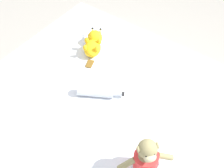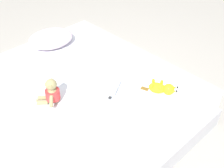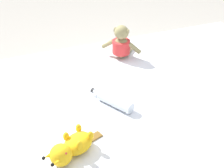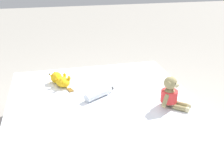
{
  "view_description": "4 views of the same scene",
  "coord_description": "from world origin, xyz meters",
  "px_view_note": "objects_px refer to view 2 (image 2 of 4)",
  "views": [
    {
      "loc": [
        -0.83,
        0.73,
        1.98
      ],
      "look_at": [
        -0.06,
        -0.33,
        0.55
      ],
      "focal_mm": 55.08,
      "sensor_mm": 36.0,
      "label": 1
    },
    {
      "loc": [
        -1.38,
        -1.73,
        2.07
      ],
      "look_at": [
        0.0,
        -0.29,
        0.5
      ],
      "focal_mm": 46.12,
      "sensor_mm": 36.0,
      "label": 2
    },
    {
      "loc": [
        1.31,
        -0.81,
        1.49
      ],
      "look_at": [
        -0.09,
        -0.26,
        0.49
      ],
      "focal_mm": 50.77,
      "sensor_mm": 36.0,
      "label": 3
    },
    {
      "loc": [
        0.35,
        1.51,
        1.4
      ],
      "look_at": [
        -0.1,
        -0.36,
        0.5
      ],
      "focal_mm": 41.83,
      "sensor_mm": 36.0,
      "label": 4
    }
  ],
  "objects_px": {
    "bed": "(92,94)",
    "plush_monkey": "(51,93)",
    "pillow": "(51,38)",
    "plush_yellow_creature": "(162,88)",
    "glass_bottle": "(115,87)"
  },
  "relations": [
    {
      "from": "bed",
      "to": "pillow",
      "type": "height_order",
      "value": "pillow"
    },
    {
      "from": "plush_yellow_creature",
      "to": "glass_bottle",
      "type": "height_order",
      "value": "plush_yellow_creature"
    },
    {
      "from": "bed",
      "to": "glass_bottle",
      "type": "distance_m",
      "value": 0.39
    },
    {
      "from": "pillow",
      "to": "plush_yellow_creature",
      "type": "xyz_separation_m",
      "value": [
        0.23,
        -1.37,
        -0.03
      ]
    },
    {
      "from": "bed",
      "to": "plush_monkey",
      "type": "height_order",
      "value": "plush_monkey"
    },
    {
      "from": "pillow",
      "to": "plush_monkey",
      "type": "distance_m",
      "value": 0.97
    },
    {
      "from": "plush_yellow_creature",
      "to": "glass_bottle",
      "type": "distance_m",
      "value": 0.42
    },
    {
      "from": "bed",
      "to": "glass_bottle",
      "type": "bearing_deg",
      "value": -83.8
    },
    {
      "from": "pillow",
      "to": "plush_monkey",
      "type": "xyz_separation_m",
      "value": [
        -0.54,
        -0.8,
        0.02
      ]
    },
    {
      "from": "pillow",
      "to": "plush_yellow_creature",
      "type": "height_order",
      "value": "pillow"
    },
    {
      "from": "pillow",
      "to": "glass_bottle",
      "type": "relative_size",
      "value": 2.11
    },
    {
      "from": "pillow",
      "to": "plush_monkey",
      "type": "relative_size",
      "value": 2.16
    },
    {
      "from": "plush_yellow_creature",
      "to": "glass_bottle",
      "type": "relative_size",
      "value": 1.18
    },
    {
      "from": "plush_yellow_creature",
      "to": "glass_bottle",
      "type": "xyz_separation_m",
      "value": [
        -0.27,
        0.32,
        -0.02
      ]
    },
    {
      "from": "bed",
      "to": "plush_yellow_creature",
      "type": "xyz_separation_m",
      "value": [
        0.3,
        -0.61,
        0.26
      ]
    }
  ]
}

